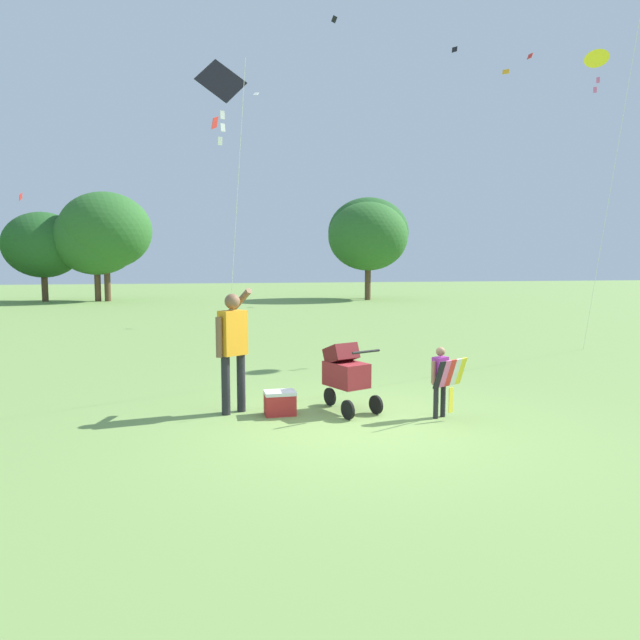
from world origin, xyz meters
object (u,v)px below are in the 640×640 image
object	(u,v)px
child_with_butterfly_kite	(442,376)
cooler_box	(280,403)
stroller	(345,371)
kite_adult_black	(222,94)
person_adult_flyer	(233,342)
kite_orange_delta	(597,63)

from	to	relation	value
child_with_butterfly_kite	cooler_box	distance (m)	2.37
stroller	cooler_box	size ratio (longest dim) A/B	2.48
kite_adult_black	cooler_box	distance (m)	5.36
cooler_box	child_with_butterfly_kite	bearing A→B (deg)	-17.06
person_adult_flyer	stroller	xyz separation A→B (m)	(1.64, -0.25, -0.46)
kite_orange_delta	cooler_box	bearing A→B (deg)	-152.01
child_with_butterfly_kite	kite_orange_delta	world-z (taller)	kite_orange_delta
child_with_butterfly_kite	kite_adult_black	distance (m)	5.98
kite_orange_delta	kite_adult_black	bearing A→B (deg)	-164.71
cooler_box	stroller	bearing A→B (deg)	-0.23
kite_adult_black	child_with_butterfly_kite	bearing A→B (deg)	-43.38
person_adult_flyer	cooler_box	distance (m)	1.13
child_with_butterfly_kite	kite_orange_delta	xyz separation A→B (m)	(6.38, 5.25, 6.50)
person_adult_flyer	stroller	bearing A→B (deg)	-8.81
person_adult_flyer	cooler_box	world-z (taller)	person_adult_flyer
person_adult_flyer	stroller	size ratio (longest dim) A/B	1.66
stroller	cooler_box	distance (m)	1.08
kite_adult_black	kite_orange_delta	distance (m)	9.81
person_adult_flyer	child_with_butterfly_kite	bearing A→B (deg)	-17.96
kite_orange_delta	cooler_box	world-z (taller)	kite_orange_delta
child_with_butterfly_kite	stroller	size ratio (longest dim) A/B	0.92
person_adult_flyer	stroller	world-z (taller)	person_adult_flyer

